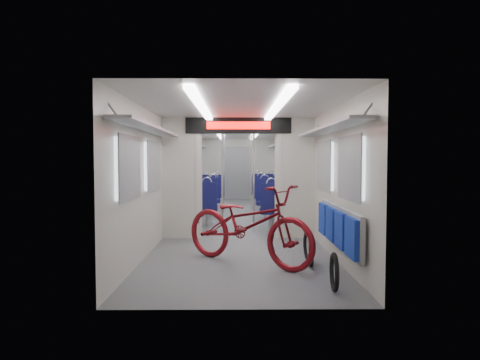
{
  "coord_description": "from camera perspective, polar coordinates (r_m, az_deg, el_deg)",
  "views": [
    {
      "loc": [
        -0.05,
        -10.22,
        1.51
      ],
      "look_at": [
        0.03,
        -1.91,
        1.11
      ],
      "focal_mm": 32.0,
      "sensor_mm": 36.0,
      "label": 1
    }
  ],
  "objects": [
    {
      "name": "seat_bay_near_right",
      "position": [
        10.08,
        5.06,
        -2.69
      ],
      "size": [
        0.93,
        2.16,
        1.13
      ],
      "color": "#0D0E3B",
      "rests_on": "ground"
    },
    {
      "name": "stanchion_near_left",
      "position": [
        8.71,
        -2.37,
        0.39
      ],
      "size": [
        0.04,
        0.04,
        2.3
      ],
      "primitive_type": "cylinder",
      "color": "silver",
      "rests_on": "ground"
    },
    {
      "name": "bicycle",
      "position": [
        6.18,
        1.04,
        -5.9
      ],
      "size": [
        2.2,
        1.96,
        1.16
      ],
      "primitive_type": "imported",
      "rotation": [
        0.0,
        0.0,
        0.91
      ],
      "color": "maroon",
      "rests_on": "ground"
    },
    {
      "name": "stanchion_far_right",
      "position": [
        12.29,
        1.55,
        1.08
      ],
      "size": [
        0.04,
        0.04,
        2.3
      ],
      "primitive_type": "cylinder",
      "color": "silver",
      "rests_on": "ground"
    },
    {
      "name": "seat_bay_far_right",
      "position": [
        13.72,
        3.56,
        -1.23
      ],
      "size": [
        0.93,
        2.19,
        1.13
      ],
      "color": "#0D0E3B",
      "rests_on": "ground"
    },
    {
      "name": "seat_bay_near_left",
      "position": [
        10.67,
        -5.32,
        -2.41
      ],
      "size": [
        0.92,
        2.14,
        1.12
      ],
      "color": "#0D0E3B",
      "rests_on": "ground"
    },
    {
      "name": "stanchion_near_right",
      "position": [
        8.75,
        1.84,
        0.4
      ],
      "size": [
        0.04,
        0.04,
        2.3
      ],
      "primitive_type": "cylinder",
      "color": "silver",
      "rests_on": "ground"
    },
    {
      "name": "bike_hoop_c",
      "position": [
        6.41,
        9.14,
        -8.86
      ],
      "size": [
        0.1,
        0.5,
        0.49
      ],
      "primitive_type": "torus",
      "rotation": [
        1.57,
        0.0,
        1.67
      ],
      "color": "black",
      "rests_on": "ground"
    },
    {
      "name": "seat_bay_far_left",
      "position": [
        13.95,
        -4.2,
        -1.24
      ],
      "size": [
        0.91,
        2.05,
        1.09
      ],
      "color": "#0D0E3B",
      "rests_on": "ground"
    },
    {
      "name": "flip_bench",
      "position": [
        6.07,
        12.92,
        -6.11
      ],
      "size": [
        0.12,
        2.14,
        0.56
      ],
      "color": "gray",
      "rests_on": "carriage"
    },
    {
      "name": "stanchion_far_left",
      "position": [
        12.26,
        -2.15,
        1.07
      ],
      "size": [
        0.04,
        0.04,
        2.3
      ],
      "primitive_type": "cylinder",
      "color": "silver",
      "rests_on": "ground"
    },
    {
      "name": "carriage",
      "position": [
        9.96,
        -0.27,
        2.71
      ],
      "size": [
        12.0,
        12.02,
        2.31
      ],
      "color": "#515456",
      "rests_on": "ground"
    },
    {
      "name": "bike_hoop_b",
      "position": [
        6.15,
        9.48,
        -9.59
      ],
      "size": [
        0.1,
        0.45,
        0.44
      ],
      "primitive_type": "torus",
      "rotation": [
        1.57,
        0.0,
        1.45
      ],
      "color": "black",
      "rests_on": "ground"
    },
    {
      "name": "bike_hoop_a",
      "position": [
        5.09,
        12.45,
        -12.18
      ],
      "size": [
        0.08,
        0.45,
        0.45
      ],
      "primitive_type": "torus",
      "rotation": [
        1.57,
        0.0,
        1.5
      ],
      "color": "black",
      "rests_on": "ground"
    }
  ]
}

